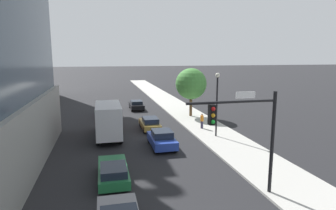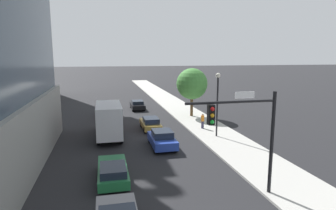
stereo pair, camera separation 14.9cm
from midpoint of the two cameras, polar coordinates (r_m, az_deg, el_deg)
The scene contains 11 objects.
sidewalk at distance 32.27m, azimuth 7.17°, elevation -4.23°, with size 4.51×120.00×0.15m, color #B2AFA8.
traffic_light_pole at distance 16.06m, azimuth 14.86°, elevation -3.89°, with size 5.12×0.48×5.82m.
street_lamp at distance 27.67m, azimuth 9.49°, elevation 1.88°, with size 0.44×0.44×6.08m.
street_tree at distance 36.71m, azimuth 4.46°, elevation 4.17°, with size 3.93×3.93×6.10m.
car_blue at distance 25.00m, azimuth -1.39°, elevation -6.71°, with size 1.94×4.21×1.53m.
car_gold at distance 30.94m, azimuth -3.73°, elevation -3.63°, with size 1.81×4.30×1.36m.
car_green at distance 18.88m, azimuth -10.99°, elevation -12.74°, with size 1.82×4.68×1.33m.
car_black at distance 42.53m, azimuth -6.36°, elevation 0.03°, with size 1.86×4.34×1.32m.
car_red at distance 38.27m, azimuth -12.16°, elevation -1.17°, with size 1.79×4.68×1.43m.
box_truck at distance 28.26m, azimuth -11.87°, elevation -2.70°, with size 2.30×7.69×3.39m.
pedestrian_orange_shirt at distance 30.99m, azimuth 6.57°, elevation -3.12°, with size 0.34×0.34×1.60m.
Camera 1 is at (-3.07, -9.33, 7.86)m, focal length 30.90 mm.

